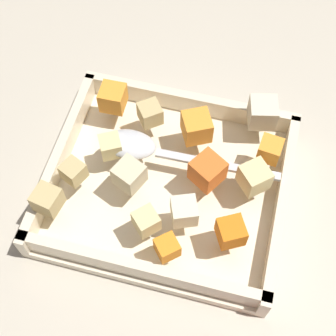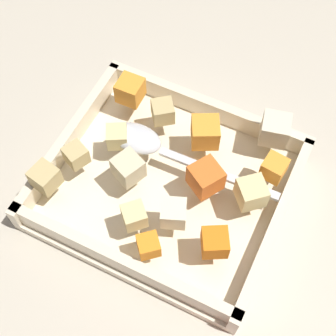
% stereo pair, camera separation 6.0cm
% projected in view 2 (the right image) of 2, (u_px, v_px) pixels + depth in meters
% --- Properties ---
extents(ground_plane, '(4.00, 4.00, 0.00)m').
position_uv_depth(ground_plane, '(176.00, 197.00, 0.64)').
color(ground_plane, '#BCB29E').
extents(baking_dish, '(0.29, 0.25, 0.05)m').
position_uv_depth(baking_dish, '(168.00, 185.00, 0.64)').
color(baking_dish, beige).
rests_on(baking_dish, ground_plane).
extents(carrot_chunk_corner_ne, '(0.05, 0.05, 0.03)m').
position_uv_depth(carrot_chunk_corner_ne, '(206.00, 178.00, 0.58)').
color(carrot_chunk_corner_ne, orange).
rests_on(carrot_chunk_corner_ne, baking_dish).
extents(carrot_chunk_near_left, '(0.05, 0.05, 0.03)m').
position_uv_depth(carrot_chunk_near_left, '(205.00, 132.00, 0.62)').
color(carrot_chunk_near_left, orange).
rests_on(carrot_chunk_near_left, baking_dish).
extents(carrot_chunk_heap_top, '(0.03, 0.03, 0.03)m').
position_uv_depth(carrot_chunk_heap_top, '(130.00, 90.00, 0.65)').
color(carrot_chunk_heap_top, orange).
rests_on(carrot_chunk_heap_top, baking_dish).
extents(carrot_chunk_near_spoon, '(0.04, 0.04, 0.03)m').
position_uv_depth(carrot_chunk_near_spoon, '(215.00, 242.00, 0.55)').
color(carrot_chunk_near_spoon, orange).
rests_on(carrot_chunk_near_spoon, baking_dish).
extents(carrot_chunk_near_right, '(0.03, 0.03, 0.03)m').
position_uv_depth(carrot_chunk_near_right, '(274.00, 168.00, 0.60)').
color(carrot_chunk_near_right, orange).
rests_on(carrot_chunk_near_right, baking_dish).
extents(carrot_chunk_far_right, '(0.03, 0.03, 0.02)m').
position_uv_depth(carrot_chunk_far_right, '(149.00, 246.00, 0.55)').
color(carrot_chunk_far_right, orange).
rests_on(carrot_chunk_far_right, baking_dish).
extents(potato_chunk_back_center, '(0.03, 0.03, 0.03)m').
position_uv_depth(potato_chunk_back_center, '(117.00, 137.00, 0.62)').
color(potato_chunk_back_center, '#E0CC89').
rests_on(potato_chunk_back_center, baking_dish).
extents(potato_chunk_corner_sw, '(0.04, 0.04, 0.03)m').
position_uv_depth(potato_chunk_corner_sw, '(251.00, 193.00, 0.58)').
color(potato_chunk_corner_sw, '#E0CC89').
rests_on(potato_chunk_corner_sw, baking_dish).
extents(potato_chunk_under_handle, '(0.04, 0.04, 0.03)m').
position_uv_depth(potato_chunk_under_handle, '(128.00, 168.00, 0.59)').
color(potato_chunk_under_handle, beige).
rests_on(potato_chunk_under_handle, baking_dish).
extents(potato_chunk_front_center, '(0.04, 0.04, 0.03)m').
position_uv_depth(potato_chunk_front_center, '(134.00, 216.00, 0.57)').
color(potato_chunk_front_center, '#E0CC89').
rests_on(potato_chunk_front_center, baking_dish).
extents(potato_chunk_center, '(0.04, 0.04, 0.03)m').
position_uv_depth(potato_chunk_center, '(163.00, 111.00, 0.64)').
color(potato_chunk_center, tan).
rests_on(potato_chunk_center, baking_dish).
extents(potato_chunk_mid_left, '(0.03, 0.03, 0.02)m').
position_uv_depth(potato_chunk_mid_left, '(76.00, 155.00, 0.61)').
color(potato_chunk_mid_left, tan).
rests_on(potato_chunk_mid_left, baking_dish).
extents(potato_chunk_corner_nw, '(0.03, 0.03, 0.03)m').
position_uv_depth(potato_chunk_corner_nw, '(45.00, 178.00, 0.59)').
color(potato_chunk_corner_nw, tan).
rests_on(potato_chunk_corner_nw, baking_dish).
extents(potato_chunk_heap_side, '(0.04, 0.04, 0.03)m').
position_uv_depth(potato_chunk_heap_side, '(173.00, 213.00, 0.57)').
color(potato_chunk_heap_side, beige).
rests_on(potato_chunk_heap_side, baking_dish).
extents(parsnip_chunk_far_left, '(0.04, 0.04, 0.03)m').
position_uv_depth(parsnip_chunk_far_left, '(275.00, 129.00, 0.62)').
color(parsnip_chunk_far_left, beige).
rests_on(parsnip_chunk_far_left, baking_dish).
extents(serving_spoon, '(0.22, 0.04, 0.02)m').
position_uv_depth(serving_spoon, '(146.00, 142.00, 0.62)').
color(serving_spoon, silver).
rests_on(serving_spoon, baking_dish).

